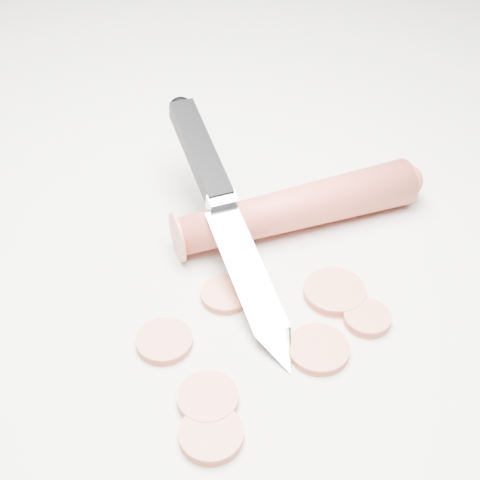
% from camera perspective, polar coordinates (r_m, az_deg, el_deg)
% --- Properties ---
extents(ground, '(2.40, 2.40, 0.00)m').
position_cam_1_polar(ground, '(0.45, 1.15, -3.02)').
color(ground, silver).
rests_on(ground, ground).
extents(carrot, '(0.14, 0.15, 0.03)m').
position_cam_1_polar(carrot, '(0.48, 4.91, 2.75)').
color(carrot, '#BD4133').
rests_on(carrot, ground).
extents(carrot_slice_0, '(0.03, 0.03, 0.01)m').
position_cam_1_polar(carrot_slice_0, '(0.43, -1.24, -4.66)').
color(carrot_slice_0, '#D26B4D').
rests_on(carrot_slice_0, ground).
extents(carrot_slice_1, '(0.03, 0.03, 0.01)m').
position_cam_1_polar(carrot_slice_1, '(0.37, -2.47, -16.26)').
color(carrot_slice_1, '#D26B4D').
rests_on(carrot_slice_1, ground).
extents(carrot_slice_2, '(0.04, 0.04, 0.01)m').
position_cam_1_polar(carrot_slice_2, '(0.44, 8.06, -4.41)').
color(carrot_slice_2, '#D26B4D').
rests_on(carrot_slice_2, ground).
extents(carrot_slice_3, '(0.04, 0.04, 0.01)m').
position_cam_1_polar(carrot_slice_3, '(0.41, 6.72, -9.25)').
color(carrot_slice_3, '#D26B4D').
rests_on(carrot_slice_3, ground).
extents(carrot_slice_4, '(0.03, 0.03, 0.01)m').
position_cam_1_polar(carrot_slice_4, '(0.43, 10.79, -6.58)').
color(carrot_slice_4, '#D26B4D').
rests_on(carrot_slice_4, ground).
extents(carrot_slice_5, '(0.03, 0.03, 0.01)m').
position_cam_1_polar(carrot_slice_5, '(0.41, -6.47, -8.58)').
color(carrot_slice_5, '#D26B4D').
rests_on(carrot_slice_5, ground).
extents(carrot_slice_6, '(0.03, 0.03, 0.01)m').
position_cam_1_polar(carrot_slice_6, '(0.38, -2.76, -13.37)').
color(carrot_slice_6, '#D26B4D').
rests_on(carrot_slice_6, ground).
extents(kitchen_knife, '(0.18, 0.17, 0.07)m').
position_cam_1_polar(kitchen_knife, '(0.44, -0.98, 2.16)').
color(kitchen_knife, silver).
rests_on(kitchen_knife, ground).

